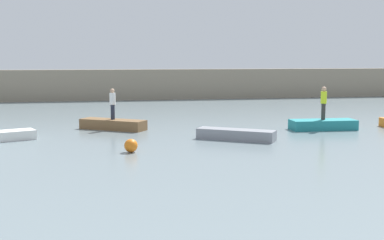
{
  "coord_description": "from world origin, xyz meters",
  "views": [
    {
      "loc": [
        6.42,
        -24.08,
        3.88
      ],
      "look_at": [
        11.3,
        2.17,
        0.59
      ],
      "focal_mm": 48.19,
      "sensor_mm": 36.0,
      "label": 1
    }
  ],
  "objects_px": {
    "rowboat_grey": "(236,135)",
    "mooring_buoy": "(131,146)",
    "rowboat_brown": "(113,124)",
    "rowboat_teal": "(323,125)",
    "person_hiviz_shirt": "(324,101)",
    "person_white_shirt": "(113,102)"
  },
  "relations": [
    {
      "from": "rowboat_grey",
      "to": "mooring_buoy",
      "type": "bearing_deg",
      "value": -122.89
    },
    {
      "from": "rowboat_brown",
      "to": "rowboat_grey",
      "type": "bearing_deg",
      "value": -5.44
    },
    {
      "from": "rowboat_teal",
      "to": "person_hiviz_shirt",
      "type": "xyz_separation_m",
      "value": [
        0.0,
        0.0,
        1.26
      ]
    },
    {
      "from": "rowboat_brown",
      "to": "rowboat_teal",
      "type": "relative_size",
      "value": 1.05
    },
    {
      "from": "person_white_shirt",
      "to": "rowboat_teal",
      "type": "bearing_deg",
      "value": -10.76
    },
    {
      "from": "person_white_shirt",
      "to": "person_hiviz_shirt",
      "type": "bearing_deg",
      "value": -10.76
    },
    {
      "from": "rowboat_brown",
      "to": "person_white_shirt",
      "type": "relative_size",
      "value": 2.2
    },
    {
      "from": "rowboat_teal",
      "to": "mooring_buoy",
      "type": "height_order",
      "value": "mooring_buoy"
    },
    {
      "from": "rowboat_grey",
      "to": "person_hiviz_shirt",
      "type": "distance_m",
      "value": 6.14
    },
    {
      "from": "rowboat_grey",
      "to": "mooring_buoy",
      "type": "xyz_separation_m",
      "value": [
        -5.06,
        -2.3,
        0.03
      ]
    },
    {
      "from": "rowboat_grey",
      "to": "mooring_buoy",
      "type": "height_order",
      "value": "mooring_buoy"
    },
    {
      "from": "person_hiviz_shirt",
      "to": "mooring_buoy",
      "type": "distance_m",
      "value": 11.63
    },
    {
      "from": "rowboat_grey",
      "to": "person_hiviz_shirt",
      "type": "bearing_deg",
      "value": 56.73
    },
    {
      "from": "rowboat_grey",
      "to": "mooring_buoy",
      "type": "relative_size",
      "value": 6.67
    },
    {
      "from": "rowboat_grey",
      "to": "rowboat_brown",
      "type": "bearing_deg",
      "value": 173.43
    },
    {
      "from": "rowboat_teal",
      "to": "person_white_shirt",
      "type": "distance_m",
      "value": 11.31
    },
    {
      "from": "rowboat_brown",
      "to": "mooring_buoy",
      "type": "height_order",
      "value": "mooring_buoy"
    },
    {
      "from": "mooring_buoy",
      "to": "person_white_shirt",
      "type": "bearing_deg",
      "value": 94.21
    },
    {
      "from": "rowboat_grey",
      "to": "mooring_buoy",
      "type": "distance_m",
      "value": 5.56
    },
    {
      "from": "rowboat_brown",
      "to": "person_hiviz_shirt",
      "type": "relative_size",
      "value": 2.05
    },
    {
      "from": "person_white_shirt",
      "to": "mooring_buoy",
      "type": "relative_size",
      "value": 2.99
    },
    {
      "from": "person_hiviz_shirt",
      "to": "person_white_shirt",
      "type": "distance_m",
      "value": 11.25
    }
  ]
}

